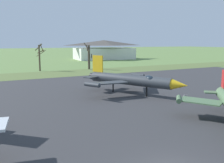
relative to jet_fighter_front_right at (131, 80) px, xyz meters
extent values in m
cube|color=#333335|center=(-9.34, -3.85, -2.04)|extent=(103.89, 49.63, 0.05)
cube|color=#576936|center=(-9.34, 26.96, -2.04)|extent=(163.89, 12.00, 0.06)
cylinder|color=black|center=(4.63, -10.68, -0.28)|extent=(1.11, 1.10, 0.87)
cube|color=#4C6B47|center=(-0.30, -12.27, -0.38)|extent=(3.68, 4.38, 0.12)
cylinder|color=#4C6B47|center=(-1.46, -10.73, -0.38)|extent=(1.70, 1.78, 0.47)
cube|color=#B21E1E|center=(4.11, -11.25, 1.24)|extent=(1.12, 1.19, 1.80)
cube|color=#4C6B47|center=(3.31, -10.59, -0.19)|extent=(1.94, 1.92, 0.12)
cylinder|color=#33383D|center=(-0.12, 0.26, -0.05)|extent=(6.55, 11.64, 1.41)
cone|color=yellow|center=(2.95, -6.16, -0.05)|extent=(2.04, 2.37, 1.30)
cylinder|color=black|center=(-2.89, 6.03, -0.05)|extent=(1.23, 1.13, 0.99)
ellipsoid|color=#19232D|center=(1.17, -2.45, 0.34)|extent=(0.96, 1.80, 0.90)
cube|color=#33383D|center=(-3.45, 0.00, -0.15)|extent=(4.95, 2.32, 0.13)
cube|color=#33383D|center=(2.16, 2.68, -0.15)|extent=(4.31, 5.07, 0.13)
cylinder|color=#33383D|center=(-5.92, -0.41, -0.15)|extent=(1.45, 2.26, 0.53)
cylinder|color=#33383D|center=(4.03, 4.35, -0.15)|extent=(1.45, 2.26, 0.53)
cube|color=yellow|center=(-2.49, 5.20, 1.88)|extent=(0.94, 1.72, 2.44)
cube|color=#33383D|center=(-3.74, 4.58, 0.06)|extent=(2.58, 2.15, 0.13)
cube|color=#33383D|center=(-1.22, 5.79, 0.06)|extent=(2.58, 2.15, 0.13)
cylinder|color=black|center=(1.04, -2.17, -1.41)|extent=(0.19, 0.19, 1.32)
cylinder|color=black|center=(-1.29, 2.69, -1.41)|extent=(0.19, 0.19, 1.32)
cylinder|color=black|center=(3.25, -6.78, -1.76)|extent=(0.08, 0.08, 0.62)
cube|color=white|center=(3.25, -6.78, -1.30)|extent=(0.48, 0.34, 0.29)
cylinder|color=brown|center=(-4.27, 35.03, 1.15)|extent=(0.41, 0.41, 6.43)
cylinder|color=brown|center=(-3.73, 34.59, 3.67)|extent=(1.11, 1.30, 1.95)
cylinder|color=brown|center=(-3.71, 35.72, 2.69)|extent=(1.58, 1.34, 1.03)
cylinder|color=brown|center=(-3.60, 36.02, 2.23)|extent=(2.11, 1.49, 1.67)
cylinder|color=brown|center=(-4.18, 35.85, 3.78)|extent=(1.81, 0.41, 1.78)
cylinder|color=#42382D|center=(7.90, 32.51, 1.07)|extent=(0.57, 0.57, 6.29)
cylinder|color=#42382D|center=(8.50, 32.22, 1.41)|extent=(0.87, 1.45, 1.23)
cylinder|color=#42382D|center=(7.14, 32.06, 3.78)|extent=(1.18, 1.80, 2.23)
cylinder|color=#42382D|center=(7.44, 32.61, 3.56)|extent=(0.52, 1.19, 1.58)
cube|color=silver|center=(29.36, 66.37, 0.25)|extent=(24.55, 15.31, 4.63)
pyramid|color=#4C4742|center=(29.36, 66.37, 4.72)|extent=(25.77, 16.07, 2.15)
camera|label=1|loc=(-18.40, -28.46, 5.03)|focal=40.60mm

